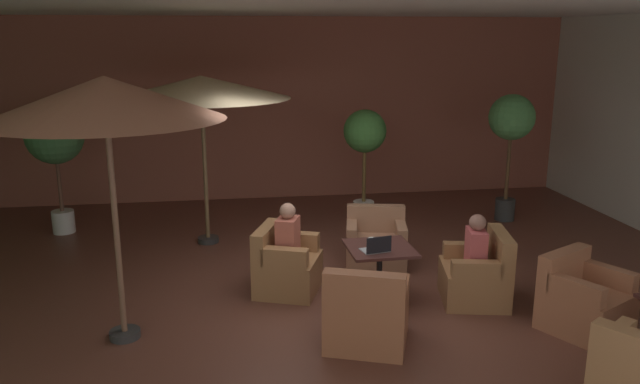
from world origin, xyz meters
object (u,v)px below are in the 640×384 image
at_px(patio_umbrella_tall_red, 201,88).
at_px(potted_tree_mid_right, 511,126).
at_px(cafe_table_front_left, 380,257).
at_px(armchair_front_right_west, 583,302).
at_px(patron_blue_shirt, 476,244).
at_px(open_laptop, 377,248).
at_px(potted_tree_left_corner, 365,140).
at_px(armchair_front_left_south, 478,276).
at_px(potted_tree_mid_left, 55,141).
at_px(armchair_front_left_west, 376,244).
at_px(iced_drink_cup, 371,242).
at_px(armchair_front_left_east, 367,316).
at_px(patron_by_window, 288,234).
at_px(patio_umbrella_center_beige, 105,99).
at_px(armchair_front_left_north, 286,267).

relative_size(patio_umbrella_tall_red, potted_tree_mid_right, 1.21).
bearing_deg(cafe_table_front_left, armchair_front_right_west, -29.62).
height_order(patron_blue_shirt, open_laptop, patron_blue_shirt).
bearing_deg(potted_tree_left_corner, patio_umbrella_tall_red, -163.60).
bearing_deg(potted_tree_left_corner, potted_tree_mid_right, -7.70).
bearing_deg(patio_umbrella_tall_red, armchair_front_left_south, -39.78).
xyz_separation_m(potted_tree_mid_left, potted_tree_mid_right, (7.30, -0.40, 0.13)).
distance_m(armchair_front_left_west, iced_drink_cup, 1.24).
distance_m(armchair_front_left_west, patio_umbrella_tall_red, 3.35).
relative_size(armchair_front_left_east, potted_tree_left_corner, 0.54).
bearing_deg(patron_by_window, armchair_front_left_west, 30.00).
relative_size(armchair_front_right_west, potted_tree_mid_left, 0.51).
bearing_deg(potted_tree_mid_right, patio_umbrella_tall_red, -174.97).
bearing_deg(armchair_front_left_east, iced_drink_cup, 74.75).
xyz_separation_m(cafe_table_front_left, armchair_front_right_west, (1.96, -1.11, -0.21)).
bearing_deg(armchair_front_left_south, potted_tree_mid_left, 147.44).
height_order(cafe_table_front_left, armchair_front_right_west, armchair_front_right_west).
height_order(potted_tree_mid_right, patron_blue_shirt, potted_tree_mid_right).
bearing_deg(patron_by_window, armchair_front_left_east, -66.54).
bearing_deg(open_laptop, iced_drink_cup, 95.78).
distance_m(armchair_front_right_west, patio_umbrella_tall_red, 5.74).
relative_size(cafe_table_front_left, armchair_front_left_south, 0.85).
height_order(armchair_front_left_east, patio_umbrella_tall_red, patio_umbrella_tall_red).
bearing_deg(potted_tree_left_corner, cafe_table_front_left, -99.33).
bearing_deg(armchair_front_right_west, cafe_table_front_left, 150.38).
bearing_deg(potted_tree_mid_left, patio_umbrella_tall_red, -20.17).
distance_m(armchair_front_left_west, potted_tree_mid_right, 3.47).
relative_size(patio_umbrella_center_beige, patron_blue_shirt, 4.20).
bearing_deg(patio_umbrella_center_beige, armchair_front_left_west, 28.70).
xyz_separation_m(armchair_front_left_north, patio_umbrella_tall_red, (-0.99, 2.03, 2.02)).
xyz_separation_m(patio_umbrella_tall_red, potted_tree_mid_left, (-2.30, 0.84, -0.85)).
bearing_deg(patio_umbrella_center_beige, armchair_front_left_north, 28.48).
distance_m(armchair_front_left_north, patio_umbrella_tall_red, 3.03).
bearing_deg(cafe_table_front_left, potted_tree_mid_left, 143.07).
height_order(armchair_front_left_north, patio_umbrella_center_beige, patio_umbrella_center_beige).
relative_size(potted_tree_left_corner, patron_by_window, 2.77).
xyz_separation_m(armchair_front_left_east, potted_tree_mid_right, (3.33, 3.97, 1.30)).
relative_size(armchair_front_left_south, armchair_front_left_west, 0.99).
height_order(armchair_front_left_north, armchair_front_left_west, armchair_front_left_north).
bearing_deg(iced_drink_cup, patio_umbrella_tall_red, 129.15).
bearing_deg(patio_umbrella_center_beige, open_laptop, 8.18).
relative_size(armchair_front_left_east, patio_umbrella_center_beige, 0.38).
height_order(patio_umbrella_center_beige, open_laptop, patio_umbrella_center_beige).
height_order(armchair_front_left_south, patio_umbrella_tall_red, patio_umbrella_tall_red).
bearing_deg(open_laptop, patio_umbrella_tall_red, 127.39).
height_order(armchair_front_left_east, patio_umbrella_center_beige, patio_umbrella_center_beige).
height_order(patio_umbrella_tall_red, iced_drink_cup, patio_umbrella_tall_red).
bearing_deg(armchair_front_left_west, potted_tree_mid_right, 32.95).
height_order(patio_umbrella_tall_red, potted_tree_mid_left, patio_umbrella_tall_red).
distance_m(armchair_front_left_north, armchair_front_left_east, 1.65).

